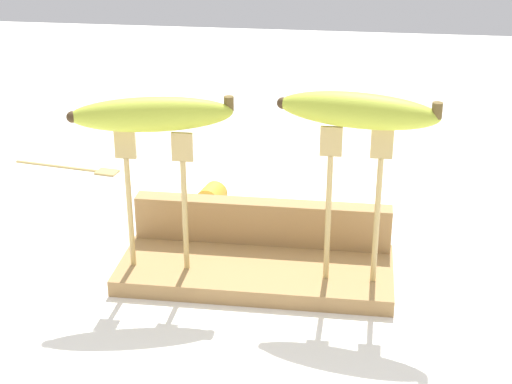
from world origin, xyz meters
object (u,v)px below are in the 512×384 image
banana_raised_right (358,110)px  banana_chunk_near (212,197)px  banana_raised_left (152,114)px  fork_fallen_near (79,168)px  fork_stand_left (156,188)px  fork_stand_right (354,192)px

banana_raised_right → banana_chunk_near: bearing=133.5°
banana_raised_left → fork_fallen_near: (-0.23, 0.35, -0.22)m
banana_raised_left → fork_fallen_near: banana_raised_left is taller
fork_fallen_near → fork_stand_left: bearing=-56.5°
banana_raised_right → fork_fallen_near: (-0.47, 0.35, -0.24)m
banana_raised_left → banana_raised_right: banana_raised_right is taller
banana_raised_right → fork_stand_left: bearing=-180.0°
fork_stand_left → banana_raised_left: size_ratio=0.93×
fork_stand_left → banana_raised_left: 0.09m
banana_raised_left → banana_raised_right: bearing=0.0°
fork_stand_left → banana_chunk_near: bearing=84.0°
fork_stand_left → banana_raised_right: bearing=0.0°
fork_stand_left → fork_fallen_near: bearing=123.5°
fork_fallen_near → banana_raised_left: bearing=-56.5°
fork_stand_left → fork_stand_right: 0.24m
fork_stand_right → banana_raised_left: bearing=-180.0°
fork_fallen_near → banana_chunk_near: (0.26, -0.12, 0.02)m
fork_stand_left → fork_fallen_near: 0.44m
fork_stand_right → fork_fallen_near: size_ratio=1.02×
banana_raised_left → banana_raised_right: 0.24m
fork_stand_right → banana_raised_left: 0.26m
fork_stand_left → banana_raised_left: bearing=-166.3°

